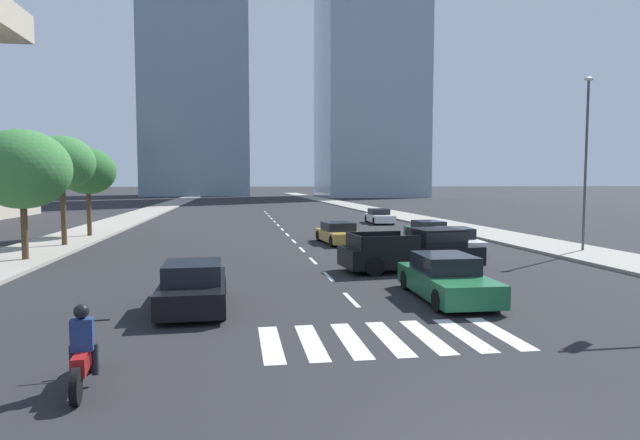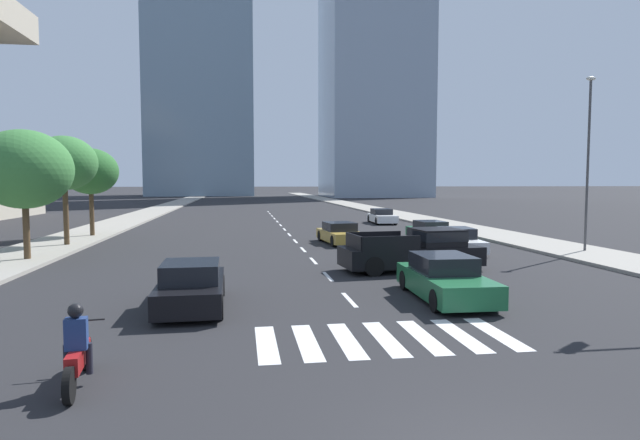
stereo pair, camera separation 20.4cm
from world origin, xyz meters
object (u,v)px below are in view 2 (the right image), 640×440
at_px(motorcycle_lead, 78,353).
at_px(sedan_black_2, 191,287).
at_px(sedan_green_0, 431,232).
at_px(sedan_green_1, 445,279).
at_px(sedan_white_4, 382,217).
at_px(street_lamp_east, 588,152).
at_px(sedan_gold_3, 340,234).
at_px(street_tree_nearest, 24,169).
at_px(street_tree_second, 64,163).
at_px(pickup_truck, 417,250).
at_px(street_tree_third, 90,172).
at_px(sedan_white_5, 457,241).

xyz_separation_m(motorcycle_lead, sedan_black_2, (1.44, 5.57, 0.03)).
height_order(sedan_green_0, sedan_green_1, sedan_green_1).
bearing_deg(sedan_white_4, street_lamp_east, 15.52).
distance_m(motorcycle_lead, sedan_gold_3, 22.19).
bearing_deg(sedan_green_0, sedan_gold_3, -86.25).
distance_m(street_tree_nearest, street_tree_second, 5.44).
distance_m(pickup_truck, street_tree_second, 19.72).
xyz_separation_m(sedan_green_1, sedan_black_2, (-7.54, -0.04, -0.00)).
xyz_separation_m(sedan_green_1, street_tree_third, (-15.59, 20.34, 3.61)).
bearing_deg(sedan_black_2, sedan_green_1, -90.80).
relative_size(street_lamp_east, street_tree_nearest, 1.50).
xyz_separation_m(sedan_green_0, sedan_green_1, (-5.33, -15.44, 0.06)).
height_order(sedan_green_0, street_tree_third, street_tree_third).
height_order(sedan_gold_3, sedan_white_4, sedan_white_4).
xyz_separation_m(sedan_green_1, street_tree_nearest, (-15.59, 9.88, 3.51)).
bearing_deg(sedan_green_1, sedan_green_0, 162.59).
distance_m(street_tree_second, street_tree_third, 5.05).
height_order(pickup_truck, street_tree_second, street_tree_second).
xyz_separation_m(sedan_black_2, street_tree_nearest, (-8.05, 9.91, 3.51)).
xyz_separation_m(street_lamp_east, street_tree_second, (-26.48, 6.52, -0.47)).
bearing_deg(pickup_truck, street_lamp_east, 14.00).
xyz_separation_m(sedan_white_4, street_tree_nearest, (-21.49, -19.01, 3.54)).
height_order(sedan_green_0, sedan_gold_3, sedan_gold_3).
xyz_separation_m(sedan_white_5, street_tree_nearest, (-20.33, -0.29, 3.55)).
distance_m(pickup_truck, sedan_green_0, 11.15).
distance_m(sedan_green_0, sedan_white_4, 13.46).
bearing_deg(street_lamp_east, street_tree_nearest, 177.62).
relative_size(pickup_truck, sedan_white_4, 1.29).
relative_size(sedan_green_1, sedan_white_4, 1.02).
bearing_deg(motorcycle_lead, sedan_white_4, -29.44).
distance_m(sedan_white_4, street_tree_second, 25.74).
distance_m(street_lamp_east, street_tree_nearest, 26.51).
relative_size(pickup_truck, street_tree_nearest, 1.01).
bearing_deg(sedan_gold_3, street_lamp_east, 56.04).
xyz_separation_m(pickup_truck, sedan_green_1, (-0.92, -5.20, -0.20)).
xyz_separation_m(motorcycle_lead, sedan_white_4, (14.88, 34.50, -0.00)).
height_order(sedan_white_4, street_tree_second, street_tree_second).
xyz_separation_m(sedan_gold_3, street_tree_nearest, (-15.17, -4.98, 3.56)).
height_order(street_tree_second, street_tree_third, street_tree_second).
relative_size(street_tree_second, street_tree_third, 1.07).
bearing_deg(street_tree_third, pickup_truck, -42.52).
xyz_separation_m(motorcycle_lead, street_lamp_east, (19.86, 14.39, 4.47)).
distance_m(motorcycle_lead, sedan_black_2, 5.75).
relative_size(sedan_green_0, street_tree_third, 0.81).
height_order(street_lamp_east, street_tree_third, street_lamp_east).
height_order(sedan_black_2, street_tree_third, street_tree_third).
bearing_deg(sedan_gold_3, street_tree_nearest, -77.48).
distance_m(sedan_green_1, street_tree_nearest, 18.79).
xyz_separation_m(sedan_black_2, street_tree_second, (-8.05, 15.33, 3.97)).
bearing_deg(street_lamp_east, street_tree_second, 166.17).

